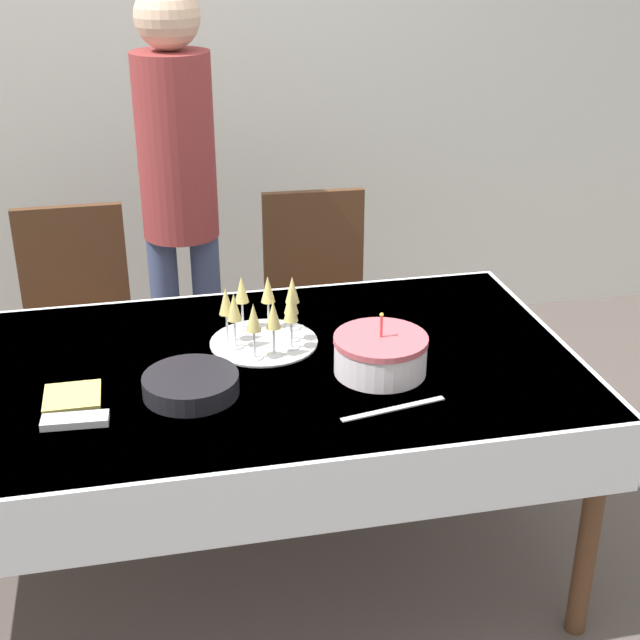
{
  "coord_description": "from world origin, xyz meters",
  "views": [
    {
      "loc": [
        -0.2,
        -2.28,
        1.95
      ],
      "look_at": [
        0.28,
        -0.0,
        0.87
      ],
      "focal_mm": 50.0,
      "sensor_mm": 36.0,
      "label": 1
    }
  ],
  "objects_px": {
    "birthday_cake": "(380,354)",
    "plate_stack_main": "(191,385)",
    "dining_chair_far_right": "(318,305)",
    "champagne_tray": "(264,315)",
    "person_standing": "(178,179)",
    "dining_chair_far_left": "(78,326)"
  },
  "relations": [
    {
      "from": "champagne_tray",
      "to": "plate_stack_main",
      "type": "height_order",
      "value": "champagne_tray"
    },
    {
      "from": "dining_chair_far_left",
      "to": "champagne_tray",
      "type": "relative_size",
      "value": 2.93
    },
    {
      "from": "champagne_tray",
      "to": "plate_stack_main",
      "type": "relative_size",
      "value": 1.25
    },
    {
      "from": "birthday_cake",
      "to": "champagne_tray",
      "type": "relative_size",
      "value": 0.81
    },
    {
      "from": "champagne_tray",
      "to": "plate_stack_main",
      "type": "xyz_separation_m",
      "value": [
        -0.24,
        -0.27,
        -0.06
      ]
    },
    {
      "from": "birthday_cake",
      "to": "champagne_tray",
      "type": "distance_m",
      "value": 0.39
    },
    {
      "from": "dining_chair_far_right",
      "to": "birthday_cake",
      "type": "relative_size",
      "value": 3.59
    },
    {
      "from": "birthday_cake",
      "to": "plate_stack_main",
      "type": "distance_m",
      "value": 0.54
    },
    {
      "from": "dining_chair_far_left",
      "to": "champagne_tray",
      "type": "bearing_deg",
      "value": -50.78
    },
    {
      "from": "dining_chair_far_left",
      "to": "person_standing",
      "type": "bearing_deg",
      "value": 7.45
    },
    {
      "from": "dining_chair_far_left",
      "to": "plate_stack_main",
      "type": "relative_size",
      "value": 3.66
    },
    {
      "from": "champagne_tray",
      "to": "person_standing",
      "type": "relative_size",
      "value": 0.19
    },
    {
      "from": "champagne_tray",
      "to": "birthday_cake",
      "type": "bearing_deg",
      "value": -40.87
    },
    {
      "from": "dining_chair_far_left",
      "to": "person_standing",
      "type": "xyz_separation_m",
      "value": [
        0.41,
        0.05,
        0.52
      ]
    },
    {
      "from": "plate_stack_main",
      "to": "birthday_cake",
      "type": "bearing_deg",
      "value": 1.53
    },
    {
      "from": "dining_chair_far_left",
      "to": "plate_stack_main",
      "type": "bearing_deg",
      "value": -70.45
    },
    {
      "from": "dining_chair_far_left",
      "to": "plate_stack_main",
      "type": "xyz_separation_m",
      "value": [
        0.36,
        -1.0,
        0.25
      ]
    },
    {
      "from": "dining_chair_far_right",
      "to": "plate_stack_main",
      "type": "height_order",
      "value": "dining_chair_far_right"
    },
    {
      "from": "plate_stack_main",
      "to": "person_standing",
      "type": "xyz_separation_m",
      "value": [
        0.06,
        1.05,
        0.28
      ]
    },
    {
      "from": "dining_chair_far_right",
      "to": "plate_stack_main",
      "type": "distance_m",
      "value": 1.18
    },
    {
      "from": "dining_chair_far_right",
      "to": "champagne_tray",
      "type": "bearing_deg",
      "value": -113.8
    },
    {
      "from": "dining_chair_far_right",
      "to": "dining_chair_far_left",
      "type": "bearing_deg",
      "value": 180.0
    }
  ]
}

